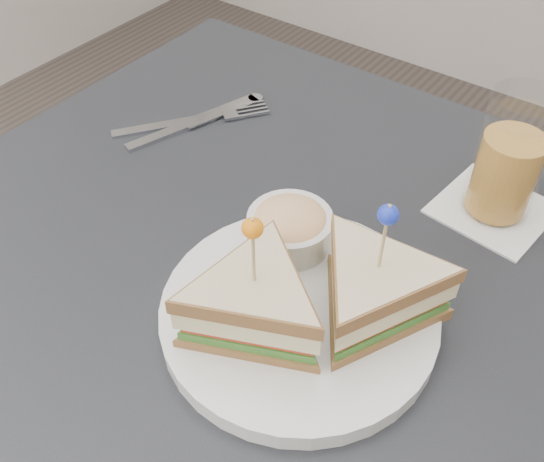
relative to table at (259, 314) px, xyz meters
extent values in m
cube|color=black|center=(0.00, 0.00, 0.06)|extent=(0.80, 0.80, 0.03)
cylinder|color=black|center=(-0.35, 0.35, -0.31)|extent=(0.04, 0.04, 0.72)
cylinder|color=silver|center=(0.07, -0.03, 0.08)|extent=(0.28, 0.28, 0.02)
cylinder|color=silver|center=(0.07, -0.03, 0.09)|extent=(0.28, 0.28, 0.00)
cylinder|color=tan|center=(0.05, -0.07, 0.19)|extent=(0.00, 0.00, 0.08)
sphere|color=orange|center=(0.05, -0.07, 0.22)|extent=(0.02, 0.02, 0.02)
cylinder|color=tan|center=(0.12, 0.00, 0.19)|extent=(0.00, 0.00, 0.08)
sphere|color=#172BB1|center=(0.12, 0.00, 0.22)|extent=(0.02, 0.02, 0.02)
cylinder|color=silver|center=(0.01, 0.03, 0.11)|extent=(0.09, 0.09, 0.04)
ellipsoid|color=#E0B772|center=(0.01, 0.03, 0.12)|extent=(0.08, 0.08, 0.03)
cube|color=#B5B9C1|center=(-0.25, 0.12, 0.08)|extent=(0.09, 0.12, 0.00)
cube|color=#B5B9C1|center=(-0.19, 0.19, 0.08)|extent=(0.04, 0.03, 0.00)
cube|color=silver|center=(-0.23, 0.10, 0.08)|extent=(0.04, 0.09, 0.01)
cube|color=silver|center=(-0.21, 0.19, 0.08)|extent=(0.05, 0.11, 0.00)
cylinder|color=silver|center=(-0.19, 0.24, 0.08)|extent=(0.03, 0.03, 0.00)
cube|color=silver|center=(0.16, 0.22, 0.08)|extent=(0.13, 0.13, 0.00)
cylinder|color=#BA8234|center=(0.16, 0.22, 0.13)|extent=(0.07, 0.07, 0.09)
cylinder|color=white|center=(0.16, 0.22, 0.15)|extent=(0.08, 0.08, 0.14)
cube|color=white|center=(0.17, 0.23, 0.17)|extent=(0.02, 0.02, 0.02)
cube|color=white|center=(0.15, 0.22, 0.17)|extent=(0.02, 0.02, 0.02)
camera|label=1|loc=(0.25, -0.32, 0.53)|focal=40.00mm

